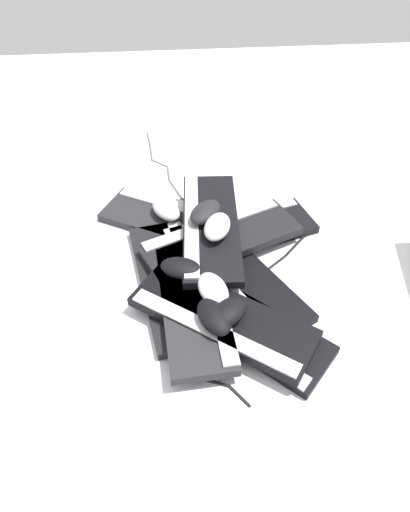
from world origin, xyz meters
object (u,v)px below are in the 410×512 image
(keyboard_2, at_px, (240,232))
(mouse_3, at_px, (228,313))
(keyboard_8, at_px, (211,226))
(mouse_0, at_px, (214,317))
(mouse_1, at_px, (217,227))
(keyboard_4, at_px, (171,281))
(keyboard_5, at_px, (222,239))
(mouse_2, at_px, (213,289))
(keyboard_3, at_px, (175,222))
(keyboard_1, at_px, (238,276))
(mouse_5, at_px, (166,210))
(keyboard_6, at_px, (224,318))
(keyboard_7, at_px, (194,298))
(mouse_6, at_px, (205,212))
(mouse_4, at_px, (182,268))
(keyboard_0, at_px, (241,324))

(keyboard_2, height_order, mouse_3, mouse_3)
(keyboard_2, distance_m, keyboard_8, 0.11)
(mouse_0, bearing_deg, mouse_1, -28.68)
(keyboard_4, xyz_separation_m, mouse_0, (0.18, 0.09, 0.07))
(keyboard_5, xyz_separation_m, mouse_2, (0.21, -0.04, 0.04))
(keyboard_3, bearing_deg, keyboard_1, 33.94)
(mouse_5, bearing_deg, keyboard_8, 16.63)
(keyboard_2, height_order, keyboard_3, same)
(keyboard_3, distance_m, mouse_1, 0.20)
(keyboard_6, distance_m, keyboard_8, 0.30)
(keyboard_7, bearing_deg, mouse_6, 168.69)
(keyboard_4, relative_size, mouse_3, 4.18)
(mouse_4, distance_m, mouse_5, 0.27)
(keyboard_7, relative_size, mouse_6, 4.09)
(keyboard_6, bearing_deg, mouse_5, -163.01)
(keyboard_4, height_order, keyboard_5, keyboard_5)
(mouse_1, relative_size, mouse_4, 1.00)
(mouse_4, bearing_deg, keyboard_2, -111.98)
(keyboard_8, bearing_deg, keyboard_6, 0.37)
(keyboard_5, distance_m, mouse_4, 0.18)
(keyboard_5, height_order, mouse_0, mouse_0)
(keyboard_3, bearing_deg, mouse_0, 10.42)
(keyboard_3, relative_size, mouse_5, 4.16)
(keyboard_7, xyz_separation_m, mouse_3, (0.08, 0.07, 0.04))
(keyboard_0, bearing_deg, keyboard_4, -133.33)
(keyboard_2, xyz_separation_m, keyboard_7, (0.26, -0.15, 0.03))
(keyboard_5, bearing_deg, keyboard_0, 3.58)
(keyboard_1, bearing_deg, keyboard_4, -89.60)
(keyboard_1, distance_m, keyboard_8, 0.16)
(keyboard_0, height_order, keyboard_8, keyboard_8)
(keyboard_4, height_order, mouse_5, mouse_5)
(keyboard_1, relative_size, mouse_1, 4.16)
(keyboard_3, xyz_separation_m, keyboard_4, (0.24, -0.02, 0.00))
(mouse_2, height_order, mouse_4, same)
(keyboard_4, bearing_deg, keyboard_2, 130.72)
(mouse_0, xyz_separation_m, mouse_1, (-0.27, 0.04, 0.03))
(keyboard_6, distance_m, mouse_6, 0.32)
(mouse_2, distance_m, mouse_3, 0.08)
(keyboard_5, height_order, mouse_6, mouse_6)
(keyboard_6, xyz_separation_m, mouse_0, (0.02, -0.03, 0.04))
(keyboard_8, bearing_deg, keyboard_4, -39.63)
(keyboard_1, distance_m, keyboard_7, 0.15)
(keyboard_7, height_order, keyboard_8, keyboard_8)
(keyboard_7, relative_size, mouse_1, 4.09)
(keyboard_3, distance_m, keyboard_8, 0.15)
(keyboard_1, bearing_deg, mouse_5, -144.03)
(keyboard_4, distance_m, mouse_1, 0.19)
(keyboard_7, bearing_deg, mouse_1, 157.55)
(keyboard_8, relative_size, mouse_1, 4.07)
(keyboard_2, relative_size, mouse_0, 4.22)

